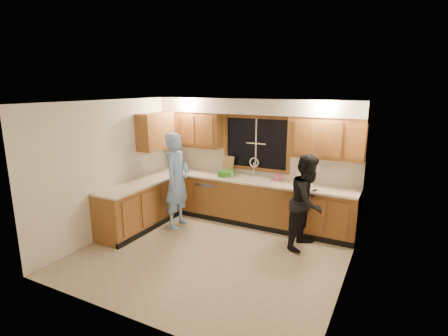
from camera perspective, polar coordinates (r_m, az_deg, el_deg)
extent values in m
plane|color=#B8A88D|center=(6.01, -2.10, -13.84)|extent=(4.20, 4.20, 0.00)
plane|color=silver|center=(5.36, -2.33, 10.70)|extent=(4.20, 4.20, 0.00)
plane|color=white|center=(7.22, 5.24, 1.30)|extent=(4.20, 0.00, 4.20)
plane|color=white|center=(6.81, -17.76, -0.01)|extent=(0.00, 3.80, 3.80)
plane|color=white|center=(4.92, 19.71, -5.16)|extent=(0.00, 3.80, 3.80)
cube|color=brown|center=(7.17, 4.19, -5.48)|extent=(4.20, 0.60, 0.88)
cube|color=brown|center=(7.08, -13.57, -6.08)|extent=(0.60, 1.90, 0.88)
cube|color=silver|center=(7.02, 4.21, -1.96)|extent=(4.20, 0.63, 0.04)
cube|color=silver|center=(6.93, -13.68, -2.51)|extent=(0.63, 1.90, 0.04)
cube|color=brown|center=(7.63, -5.16, 6.32)|extent=(1.35, 0.33, 0.75)
cube|color=brown|center=(6.57, 16.41, 4.72)|extent=(1.35, 0.33, 0.75)
cube|color=brown|center=(7.43, -11.06, 5.94)|extent=(0.33, 0.90, 0.75)
cube|color=silver|center=(6.92, 4.88, 9.98)|extent=(4.20, 0.35, 0.30)
cube|color=black|center=(7.16, 5.28, 4.04)|extent=(1.30, 0.01, 1.00)
cube|color=brown|center=(7.08, 5.35, 8.30)|extent=(1.44, 0.03, 0.07)
cube|color=brown|center=(7.25, 5.17, -0.15)|extent=(1.44, 0.03, 0.07)
cube|color=brown|center=(7.43, 0.34, 4.43)|extent=(0.07, 0.03, 1.00)
cube|color=brown|center=(6.92, 10.52, 3.56)|extent=(0.07, 0.03, 1.00)
cube|color=silver|center=(7.03, 4.26, -1.70)|extent=(0.86, 0.52, 0.03)
cube|color=silver|center=(7.13, 2.70, -2.20)|extent=(0.38, 0.42, 0.18)
cube|color=silver|center=(6.98, 5.83, -2.61)|extent=(0.38, 0.42, 0.18)
cylinder|color=white|center=(7.17, 4.91, -0.17)|extent=(0.04, 0.04, 0.28)
torus|color=white|center=(7.14, 4.93, 0.92)|extent=(0.21, 0.03, 0.21)
cube|color=white|center=(7.53, -1.82, -4.78)|extent=(0.60, 0.56, 0.82)
cube|color=white|center=(6.68, -16.78, -7.36)|extent=(0.58, 0.75, 0.90)
imported|color=#7AA6E7|center=(6.87, -7.66, -2.05)|extent=(0.51, 0.72, 1.88)
imported|color=black|center=(6.12, 13.51, -5.38)|extent=(0.76, 0.90, 1.64)
cube|color=#985B2A|center=(7.91, -6.94, 0.76)|extent=(0.17, 0.16, 0.24)
cube|color=tan|center=(7.41, 0.67, 0.53)|extent=(0.30, 0.16, 0.37)
cube|color=#339025|center=(7.15, 0.38, -0.94)|extent=(0.30, 0.29, 0.13)
imported|color=#E35696|center=(6.93, 8.85, -1.36)|extent=(0.11, 0.11, 0.18)
imported|color=silver|center=(6.63, 13.30, -2.82)|extent=(0.25, 0.25, 0.05)
cylinder|color=beige|center=(7.04, 1.22, -1.18)|extent=(0.09, 0.09, 0.13)
cylinder|color=beige|center=(7.02, 2.58, -1.26)|extent=(0.08, 0.08, 0.12)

